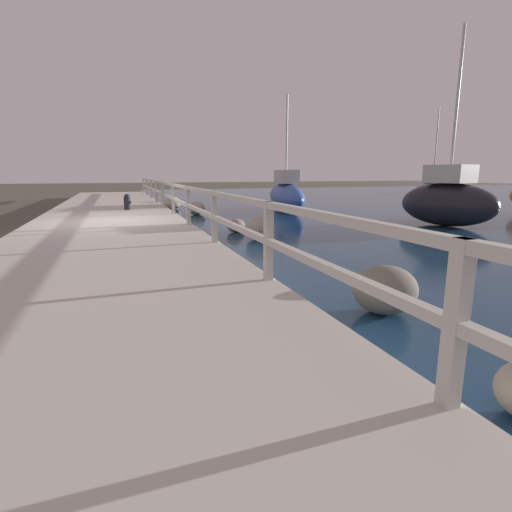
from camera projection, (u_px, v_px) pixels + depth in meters
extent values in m
plane|color=#4C473D|center=(110.00, 233.00, 11.30)|extent=(120.00, 120.00, 0.00)
cube|color=beige|center=(110.00, 227.00, 11.27)|extent=(4.19, 36.00, 0.36)
cube|color=beige|center=(456.00, 325.00, 2.23)|extent=(0.10, 0.10, 0.99)
cube|color=beige|center=(268.00, 241.00, 4.96)|extent=(0.10, 0.10, 0.99)
cube|color=beige|center=(214.00, 217.00, 7.68)|extent=(0.10, 0.10, 0.99)
cube|color=beige|center=(188.00, 205.00, 10.41)|extent=(0.10, 0.10, 0.99)
cube|color=beige|center=(173.00, 199.00, 13.13)|extent=(0.10, 0.10, 0.99)
cube|color=beige|center=(163.00, 194.00, 15.85)|extent=(0.10, 0.10, 0.99)
cube|color=beige|center=(156.00, 191.00, 18.58)|extent=(0.10, 0.10, 0.99)
cube|color=beige|center=(151.00, 189.00, 21.30)|extent=(0.10, 0.10, 0.99)
cube|color=beige|center=(147.00, 187.00, 24.03)|extent=(0.10, 0.10, 0.99)
cube|color=beige|center=(144.00, 185.00, 26.75)|extent=(0.10, 0.10, 0.99)
cube|color=beige|center=(179.00, 186.00, 11.67)|extent=(0.09, 32.50, 0.08)
cube|color=beige|center=(180.00, 202.00, 11.77)|extent=(0.09, 32.50, 0.08)
ellipsoid|color=slate|center=(236.00, 225.00, 11.47)|extent=(0.53, 0.48, 0.40)
ellipsoid|color=gray|center=(196.00, 208.00, 16.21)|extent=(0.71, 0.64, 0.53)
ellipsoid|color=gray|center=(260.00, 228.00, 10.31)|extent=(0.76, 0.69, 0.57)
ellipsoid|color=#666056|center=(385.00, 290.00, 4.83)|extent=(0.79, 0.71, 0.59)
ellipsoid|color=gray|center=(172.00, 203.00, 18.68)|extent=(0.79, 0.71, 0.59)
cylinder|color=black|center=(128.00, 204.00, 14.57)|extent=(0.25, 0.25, 0.42)
sphere|color=black|center=(127.00, 197.00, 14.52)|extent=(0.23, 0.23, 0.23)
ellipsoid|color=black|center=(447.00, 205.00, 12.73)|extent=(2.29, 3.46, 1.36)
cube|color=beige|center=(450.00, 174.00, 12.54)|extent=(1.35, 1.48, 0.56)
cylinder|color=silver|center=(457.00, 106.00, 12.12)|extent=(0.09, 0.09, 4.61)
ellipsoid|color=#2D4C9E|center=(286.00, 197.00, 18.05)|extent=(2.21, 5.67, 1.21)
cube|color=beige|center=(286.00, 177.00, 17.86)|extent=(1.16, 2.06, 0.59)
cylinder|color=silver|center=(287.00, 140.00, 17.54)|extent=(0.09, 0.09, 3.78)
ellipsoid|color=gray|center=(432.00, 188.00, 32.18)|extent=(2.87, 4.94, 0.93)
cube|color=silver|center=(433.00, 180.00, 32.05)|extent=(1.47, 1.69, 0.38)
cylinder|color=silver|center=(436.00, 145.00, 31.49)|extent=(0.09, 0.09, 5.78)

